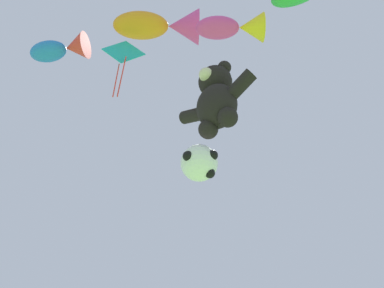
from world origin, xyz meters
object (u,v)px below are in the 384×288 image
at_px(teddy_bear_kite, 216,98).
at_px(fish_kite_tangerine, 162,26).
at_px(fish_kite_cobalt, 62,49).
at_px(soccer_ball_kite, 200,163).
at_px(fish_kite_magenta, 234,28).
at_px(diamond_kite, 123,56).

xyz_separation_m(teddy_bear_kite, fish_kite_tangerine, (-1.34, -0.57, 3.79)).
relative_size(fish_kite_tangerine, fish_kite_cobalt, 1.32).
bearing_deg(fish_kite_tangerine, soccer_ball_kite, 35.51).
relative_size(fish_kite_magenta, fish_kite_cobalt, 0.98).
height_order(fish_kite_cobalt, diamond_kite, fish_kite_cobalt).
bearing_deg(fish_kite_cobalt, teddy_bear_kite, 27.48).
height_order(fish_kite_tangerine, diamond_kite, fish_kite_tangerine).
distance_m(fish_kite_magenta, fish_kite_tangerine, 2.25).
distance_m(soccer_ball_kite, fish_kite_magenta, 4.54).
height_order(teddy_bear_kite, fish_kite_tangerine, fish_kite_tangerine).
bearing_deg(diamond_kite, teddy_bear_kite, 27.93).
bearing_deg(fish_kite_tangerine, fish_kite_cobalt, -150.48).
bearing_deg(diamond_kite, fish_kite_tangerine, 34.78).
bearing_deg(diamond_kite, fish_kite_magenta, 29.22).
xyz_separation_m(soccer_ball_kite, diamond_kite, (-1.64, -1.16, 4.04)).
distance_m(fish_kite_magenta, diamond_kite, 3.05).
xyz_separation_m(fish_kite_magenta, fish_kite_tangerine, (-1.83, -0.91, 0.96)).
height_order(teddy_bear_kite, diamond_kite, diamond_kite).
xyz_separation_m(teddy_bear_kite, diamond_kite, (-2.16, -1.14, 2.45)).
relative_size(teddy_bear_kite, fish_kite_magenta, 1.13).
relative_size(soccer_ball_kite, fish_kite_magenta, 0.45).
xyz_separation_m(fish_kite_cobalt, diamond_kite, (1.81, 0.92, -1.07)).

